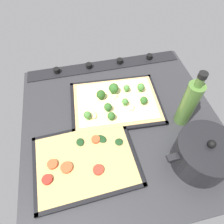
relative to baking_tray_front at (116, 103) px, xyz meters
The scene contains 8 objects.
ground_plane 9.70cm from the baking_tray_front, 91.09° to the left, with size 74.22×73.34×3.00cm, color #28282B.
stove_control_panel 23.65cm from the baking_tray_front, 90.44° to the right, with size 71.26×7.00×2.60cm.
baking_tray_front is the anchor object (origin of this frame).
broccoli_pizza 1.45cm from the baking_tray_front, 64.50° to the left, with size 34.95×26.22×6.14cm.
baking_tray_back 26.78cm from the baking_tray_front, 54.73° to the left, with size 34.54×27.19×1.30cm.
veggie_pizza_back 26.86cm from the baking_tray_front, 54.30° to the left, with size 32.05×24.70×1.90cm.
cooking_pot 36.67cm from the baking_tray_front, 124.78° to the left, with size 25.13×18.29×13.58cm.
oil_bottle 27.82cm from the baking_tray_front, 149.75° to the left, with size 5.53×5.53×23.80cm.
Camera 1 is at (12.68, 38.93, 62.53)cm, focal length 31.51 mm.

